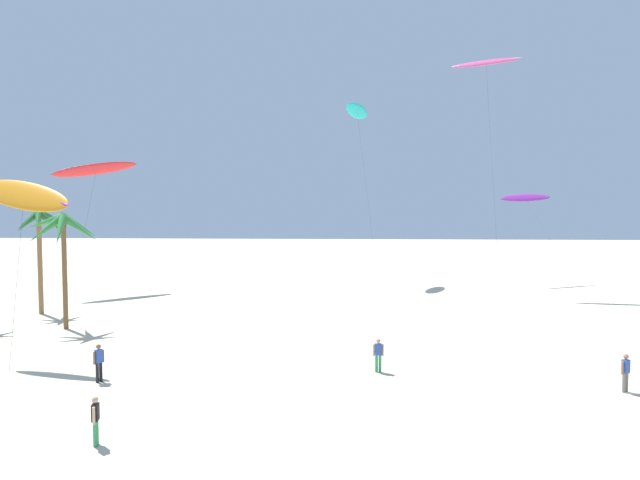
{
  "coord_description": "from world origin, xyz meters",
  "views": [
    {
      "loc": [
        3.35,
        3.68,
        7.49
      ],
      "look_at": [
        2.04,
        24.27,
        6.4
      ],
      "focal_mm": 28.6,
      "sensor_mm": 36.0,
      "label": 1
    }
  ],
  "objects_px": {
    "person_foreground_walker": "(95,419)",
    "person_near_left": "(626,371)",
    "palm_tree_2": "(63,233)",
    "person_near_right": "(99,361)",
    "flying_kite_0": "(526,198)",
    "flying_kite_2": "(486,63)",
    "person_mid_field": "(378,354)",
    "flying_kite_6": "(24,195)",
    "flying_kite_5": "(357,111)",
    "palm_tree_0": "(40,227)",
    "flying_kite_1": "(96,169)"
  },
  "relations": [
    {
      "from": "person_near_right",
      "to": "flying_kite_5",
      "type": "bearing_deg",
      "value": 71.35
    },
    {
      "from": "flying_kite_0",
      "to": "person_foreground_walker",
      "type": "height_order",
      "value": "flying_kite_0"
    },
    {
      "from": "palm_tree_0",
      "to": "person_near_right",
      "type": "xyz_separation_m",
      "value": [
        11.87,
        -14.66,
        -5.51
      ]
    },
    {
      "from": "flying_kite_6",
      "to": "flying_kite_2",
      "type": "bearing_deg",
      "value": 40.53
    },
    {
      "from": "flying_kite_2",
      "to": "person_near_right",
      "type": "relative_size",
      "value": 13.28
    },
    {
      "from": "palm_tree_0",
      "to": "person_mid_field",
      "type": "bearing_deg",
      "value": -27.13
    },
    {
      "from": "palm_tree_0",
      "to": "flying_kite_0",
      "type": "xyz_separation_m",
      "value": [
        41.55,
        19.56,
        2.69
      ]
    },
    {
      "from": "palm_tree_0",
      "to": "flying_kite_0",
      "type": "distance_m",
      "value": 46.0
    },
    {
      "from": "flying_kite_2",
      "to": "person_mid_field",
      "type": "relative_size",
      "value": 14.1
    },
    {
      "from": "flying_kite_6",
      "to": "flying_kite_1",
      "type": "bearing_deg",
      "value": 108.78
    },
    {
      "from": "palm_tree_0",
      "to": "person_near_left",
      "type": "xyz_separation_m",
      "value": [
        34.48,
        -14.52,
        -5.55
      ]
    },
    {
      "from": "person_foreground_walker",
      "to": "person_near_right",
      "type": "bearing_deg",
      "value": 116.25
    },
    {
      "from": "person_near_right",
      "to": "person_mid_field",
      "type": "relative_size",
      "value": 1.06
    },
    {
      "from": "person_mid_field",
      "to": "person_near_right",
      "type": "bearing_deg",
      "value": -169.96
    },
    {
      "from": "flying_kite_0",
      "to": "person_foreground_walker",
      "type": "xyz_separation_m",
      "value": [
        -26.72,
        -40.21,
        -8.25
      ]
    },
    {
      "from": "palm_tree_2",
      "to": "flying_kite_6",
      "type": "height_order",
      "value": "flying_kite_6"
    },
    {
      "from": "palm_tree_0",
      "to": "person_near_right",
      "type": "bearing_deg",
      "value": -51.0
    },
    {
      "from": "flying_kite_2",
      "to": "person_near_left",
      "type": "distance_m",
      "value": 35.46
    },
    {
      "from": "person_near_left",
      "to": "person_mid_field",
      "type": "xyz_separation_m",
      "value": [
        -10.17,
        2.06,
        -0.01
      ]
    },
    {
      "from": "person_near_left",
      "to": "person_mid_field",
      "type": "height_order",
      "value": "person_near_left"
    },
    {
      "from": "flying_kite_1",
      "to": "flying_kite_0",
      "type": "bearing_deg",
      "value": 11.46
    },
    {
      "from": "flying_kite_0",
      "to": "person_near_right",
      "type": "height_order",
      "value": "flying_kite_0"
    },
    {
      "from": "palm_tree_2",
      "to": "flying_kite_0",
      "type": "relative_size",
      "value": 0.74
    },
    {
      "from": "flying_kite_5",
      "to": "person_near_right",
      "type": "bearing_deg",
      "value": -108.65
    },
    {
      "from": "palm_tree_2",
      "to": "flying_kite_2",
      "type": "height_order",
      "value": "flying_kite_2"
    },
    {
      "from": "flying_kite_0",
      "to": "person_mid_field",
      "type": "xyz_separation_m",
      "value": [
        -17.24,
        -32.01,
        -8.25
      ]
    },
    {
      "from": "person_mid_field",
      "to": "flying_kite_2",
      "type": "bearing_deg",
      "value": 66.63
    },
    {
      "from": "flying_kite_0",
      "to": "flying_kite_1",
      "type": "bearing_deg",
      "value": -168.54
    },
    {
      "from": "palm_tree_2",
      "to": "flying_kite_6",
      "type": "relative_size",
      "value": 0.78
    },
    {
      "from": "flying_kite_5",
      "to": "flying_kite_6",
      "type": "height_order",
      "value": "flying_kite_5"
    },
    {
      "from": "flying_kite_5",
      "to": "palm_tree_0",
      "type": "bearing_deg",
      "value": -139.71
    },
    {
      "from": "flying_kite_0",
      "to": "person_foreground_walker",
      "type": "distance_m",
      "value": 48.98
    },
    {
      "from": "flying_kite_0",
      "to": "flying_kite_1",
      "type": "xyz_separation_m",
      "value": [
        -42.74,
        -8.67,
        2.53
      ]
    },
    {
      "from": "palm_tree_2",
      "to": "person_near_right",
      "type": "height_order",
      "value": "palm_tree_2"
    },
    {
      "from": "palm_tree_2",
      "to": "flying_kite_1",
      "type": "xyz_separation_m",
      "value": [
        -5.72,
        15.59,
        5.44
      ]
    },
    {
      "from": "flying_kite_0",
      "to": "person_near_right",
      "type": "bearing_deg",
      "value": -130.94
    },
    {
      "from": "flying_kite_1",
      "to": "person_near_right",
      "type": "bearing_deg",
      "value": -62.91
    },
    {
      "from": "palm_tree_2",
      "to": "flying_kite_5",
      "type": "distance_m",
      "value": 33.51
    },
    {
      "from": "flying_kite_1",
      "to": "flying_kite_2",
      "type": "xyz_separation_m",
      "value": [
        36.97,
        3.19,
        10.16
      ]
    },
    {
      "from": "palm_tree_2",
      "to": "flying_kite_2",
      "type": "bearing_deg",
      "value": 31.0
    },
    {
      "from": "person_mid_field",
      "to": "person_near_left",
      "type": "bearing_deg",
      "value": -11.47
    },
    {
      "from": "person_foreground_walker",
      "to": "palm_tree_2",
      "type": "bearing_deg",
      "value": 122.84
    },
    {
      "from": "person_near_right",
      "to": "flying_kite_2",
      "type": "bearing_deg",
      "value": 50.25
    },
    {
      "from": "flying_kite_2",
      "to": "flying_kite_6",
      "type": "relative_size",
      "value": 2.32
    },
    {
      "from": "flying_kite_0",
      "to": "flying_kite_2",
      "type": "relative_size",
      "value": 0.45
    },
    {
      "from": "person_foreground_walker",
      "to": "person_mid_field",
      "type": "height_order",
      "value": "person_foreground_walker"
    },
    {
      "from": "flying_kite_0",
      "to": "person_mid_field",
      "type": "relative_size",
      "value": 6.37
    },
    {
      "from": "person_foreground_walker",
      "to": "person_near_left",
      "type": "height_order",
      "value": "person_near_left"
    },
    {
      "from": "flying_kite_5",
      "to": "person_near_right",
      "type": "distance_m",
      "value": 40.58
    },
    {
      "from": "flying_kite_1",
      "to": "person_near_left",
      "type": "xyz_separation_m",
      "value": [
        35.67,
        -25.41,
        -10.77
      ]
    }
  ]
}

